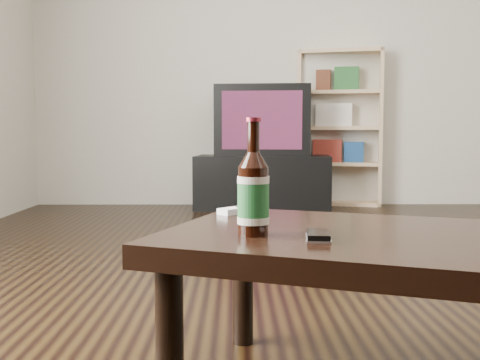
{
  "coord_description": "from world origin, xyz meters",
  "views": [
    {
      "loc": [
        -0.77,
        -1.9,
        0.63
      ],
      "look_at": [
        -0.76,
        -0.64,
        0.52
      ],
      "focal_mm": 42.0,
      "sensor_mm": 36.0,
      "label": 1
    }
  ],
  "objects_px": {
    "bookshelf": "(339,125)",
    "phone": "(318,236)",
    "tv_stand": "(263,182)",
    "beer_bottle": "(253,194)",
    "coffee_table": "(398,258)",
    "remote": "(242,210)",
    "tv": "(263,121)"
  },
  "relations": [
    {
      "from": "bookshelf",
      "to": "phone",
      "type": "xyz_separation_m",
      "value": [
        -0.74,
        -3.75,
        -0.29
      ]
    },
    {
      "from": "tv_stand",
      "to": "phone",
      "type": "xyz_separation_m",
      "value": [
        -0.06,
        -3.47,
        0.19
      ]
    },
    {
      "from": "tv",
      "to": "coffee_table",
      "type": "xyz_separation_m",
      "value": [
        0.14,
        -3.41,
        -0.38
      ]
    },
    {
      "from": "tv",
      "to": "phone",
      "type": "distance_m",
      "value": 3.48
    },
    {
      "from": "bookshelf",
      "to": "phone",
      "type": "height_order",
      "value": "bookshelf"
    },
    {
      "from": "tv_stand",
      "to": "bookshelf",
      "type": "distance_m",
      "value": 0.88
    },
    {
      "from": "beer_bottle",
      "to": "phone",
      "type": "relative_size",
      "value": 2.53
    },
    {
      "from": "tv_stand",
      "to": "coffee_table",
      "type": "relative_size",
      "value": 0.91
    },
    {
      "from": "coffee_table",
      "to": "phone",
      "type": "bearing_deg",
      "value": -163.15
    },
    {
      "from": "bookshelf",
      "to": "remote",
      "type": "relative_size",
      "value": 9.26
    },
    {
      "from": "bookshelf",
      "to": "remote",
      "type": "distance_m",
      "value": 3.47
    },
    {
      "from": "coffee_table",
      "to": "tv",
      "type": "bearing_deg",
      "value": 92.28
    },
    {
      "from": "tv",
      "to": "bookshelf",
      "type": "xyz_separation_m",
      "value": [
        0.68,
        0.29,
        -0.03
      ]
    },
    {
      "from": "remote",
      "to": "tv_stand",
      "type": "bearing_deg",
      "value": 131.36
    },
    {
      "from": "phone",
      "to": "tv_stand",
      "type": "bearing_deg",
      "value": 95.14
    },
    {
      "from": "coffee_table",
      "to": "beer_bottle",
      "type": "height_order",
      "value": "beer_bottle"
    },
    {
      "from": "tv_stand",
      "to": "phone",
      "type": "bearing_deg",
      "value": -84.88
    },
    {
      "from": "tv_stand",
      "to": "phone",
      "type": "relative_size",
      "value": 10.52
    },
    {
      "from": "coffee_table",
      "to": "remote",
      "type": "height_order",
      "value": "remote"
    },
    {
      "from": "beer_bottle",
      "to": "tv",
      "type": "bearing_deg",
      "value": 86.73
    },
    {
      "from": "bookshelf",
      "to": "phone",
      "type": "distance_m",
      "value": 3.83
    },
    {
      "from": "bookshelf",
      "to": "tv",
      "type": "bearing_deg",
      "value": -144.03
    },
    {
      "from": "tv",
      "to": "bookshelf",
      "type": "relative_size",
      "value": 0.61
    },
    {
      "from": "bookshelf",
      "to": "remote",
      "type": "height_order",
      "value": "bookshelf"
    },
    {
      "from": "tv_stand",
      "to": "coffee_table",
      "type": "distance_m",
      "value": 3.41
    },
    {
      "from": "tv",
      "to": "remote",
      "type": "relative_size",
      "value": 5.63
    },
    {
      "from": "tv_stand",
      "to": "beer_bottle",
      "type": "height_order",
      "value": "beer_bottle"
    },
    {
      "from": "tv",
      "to": "beer_bottle",
      "type": "relative_size",
      "value": 3.07
    },
    {
      "from": "beer_bottle",
      "to": "phone",
      "type": "bearing_deg",
      "value": -23.62
    },
    {
      "from": "coffee_table",
      "to": "bookshelf",
      "type": "bearing_deg",
      "value": 81.57
    },
    {
      "from": "tv",
      "to": "phone",
      "type": "xyz_separation_m",
      "value": [
        -0.06,
        -3.46,
        -0.32
      ]
    },
    {
      "from": "bookshelf",
      "to": "phone",
      "type": "relative_size",
      "value": 12.77
    }
  ]
}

